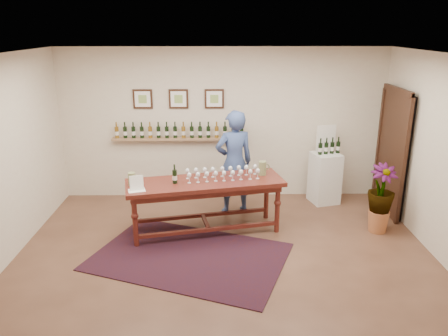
{
  "coord_description": "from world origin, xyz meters",
  "views": [
    {
      "loc": [
        -0.1,
        -5.46,
        3.14
      ],
      "look_at": [
        0.0,
        0.8,
        1.1
      ],
      "focal_mm": 35.0,
      "sensor_mm": 36.0,
      "label": 1
    }
  ],
  "objects_px": {
    "display_pedestal": "(325,178)",
    "potted_plant": "(381,199)",
    "tasting_table": "(205,188)",
    "person": "(234,163)"
  },
  "relations": [
    {
      "from": "potted_plant",
      "to": "person",
      "type": "bearing_deg",
      "value": 160.1
    },
    {
      "from": "display_pedestal",
      "to": "potted_plant",
      "type": "height_order",
      "value": "potted_plant"
    },
    {
      "from": "potted_plant",
      "to": "person",
      "type": "xyz_separation_m",
      "value": [
        -2.27,
        0.82,
        0.35
      ]
    },
    {
      "from": "tasting_table",
      "to": "display_pedestal",
      "type": "bearing_deg",
      "value": 17.0
    },
    {
      "from": "display_pedestal",
      "to": "person",
      "type": "relative_size",
      "value": 0.51
    },
    {
      "from": "display_pedestal",
      "to": "person",
      "type": "bearing_deg",
      "value": -165.7
    },
    {
      "from": "potted_plant",
      "to": "person",
      "type": "relative_size",
      "value": 0.53
    },
    {
      "from": "display_pedestal",
      "to": "person",
      "type": "xyz_separation_m",
      "value": [
        -1.7,
        -0.43,
        0.44
      ]
    },
    {
      "from": "tasting_table",
      "to": "display_pedestal",
      "type": "height_order",
      "value": "display_pedestal"
    },
    {
      "from": "tasting_table",
      "to": "person",
      "type": "bearing_deg",
      "value": 46.18
    }
  ]
}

